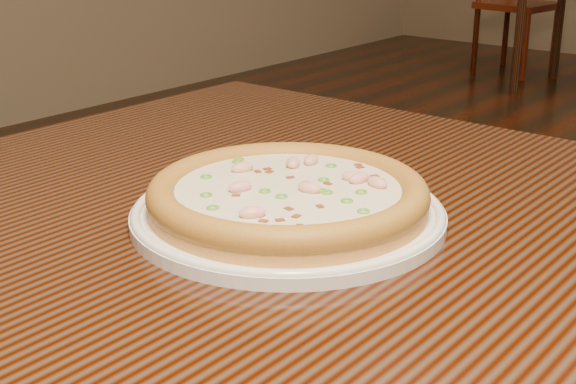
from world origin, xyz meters
The scene contains 4 objects.
hero_table centered at (-0.33, -0.79, 0.65)m, with size 1.20×0.80×0.75m.
plate centered at (-0.45, -0.84, 0.76)m, with size 0.30×0.30×0.02m.
pizza centered at (-0.45, -0.84, 0.78)m, with size 0.27×0.27×0.03m.
chair_a centered at (-2.17, 3.58, 0.44)m, with size 0.47×0.47×0.95m.
Camera 1 is at (-0.00, -1.40, 1.04)m, focal length 50.00 mm.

